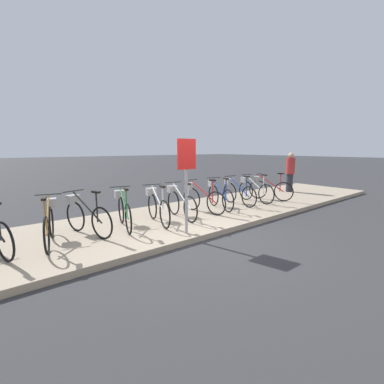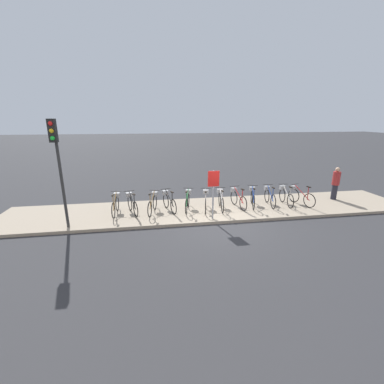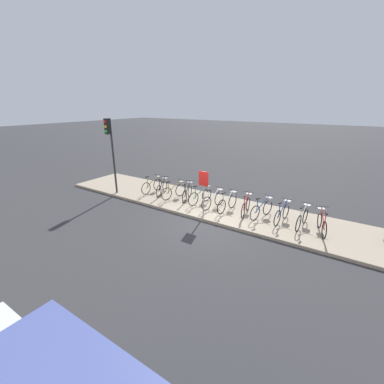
{
  "view_description": "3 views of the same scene",
  "coord_description": "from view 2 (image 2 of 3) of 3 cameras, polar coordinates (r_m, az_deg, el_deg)",
  "views": [
    {
      "loc": [
        -3.38,
        -3.78,
        1.87
      ],
      "look_at": [
        0.6,
        1.22,
        0.78
      ],
      "focal_mm": 24.0,
      "sensor_mm": 36.0,
      "label": 1
    },
    {
      "loc": [
        -2.58,
        -8.95,
        3.99
      ],
      "look_at": [
        -1.02,
        0.86,
        1.1
      ],
      "focal_mm": 24.0,
      "sensor_mm": 36.0,
      "label": 2
    },
    {
      "loc": [
        4.78,
        -8.34,
        4.64
      ],
      "look_at": [
        -0.95,
        0.45,
        1.01
      ],
      "focal_mm": 24.0,
      "sensor_mm": 36.0,
      "label": 3
    }
  ],
  "objects": [
    {
      "name": "parked_bicycle_0",
      "position": [
        11.13,
        -16.62,
        -2.52
      ],
      "size": [
        0.46,
        1.53,
        0.94
      ],
      "color": "black",
      "rests_on": "sidewalk"
    },
    {
      "name": "parked_bicycle_10",
      "position": [
        12.56,
        20.06,
        -0.71
      ],
      "size": [
        0.46,
        1.53,
        0.94
      ],
      "color": "black",
      "rests_on": "sidewalk"
    },
    {
      "name": "parked_bicycle_4",
      "position": [
        11.13,
        -0.99,
        -1.82
      ],
      "size": [
        0.54,
        1.49,
        0.94
      ],
      "color": "black",
      "rests_on": "sidewalk"
    },
    {
      "name": "parked_bicycle_5",
      "position": [
        11.12,
        3.05,
        -1.86
      ],
      "size": [
        0.5,
        1.5,
        0.94
      ],
      "color": "black",
      "rests_on": "sidewalk"
    },
    {
      "name": "parked_bicycle_2",
      "position": [
        10.93,
        -8.69,
        -2.35
      ],
      "size": [
        0.54,
        1.49,
        0.94
      ],
      "color": "black",
      "rests_on": "sidewalk"
    },
    {
      "name": "parked_bicycle_1",
      "position": [
        11.03,
        -13.22,
        -2.43
      ],
      "size": [
        0.63,
        1.46,
        0.94
      ],
      "color": "black",
      "rests_on": "sidewalk"
    },
    {
      "name": "parked_bicycle_8",
      "position": [
        11.91,
        13.32,
        -1.05
      ],
      "size": [
        0.59,
        1.48,
        0.94
      ],
      "color": "black",
      "rests_on": "sidewalk"
    },
    {
      "name": "parked_bicycle_3",
      "position": [
        11.08,
        -5.21,
        -1.96
      ],
      "size": [
        0.6,
        1.47,
        0.94
      ],
      "color": "black",
      "rests_on": "sidewalk"
    },
    {
      "name": "ground_plane",
      "position": [
        10.13,
        6.52,
        -7.08
      ],
      "size": [
        120.0,
        120.0,
        0.0
      ],
      "primitive_type": "plane",
      "color": "#2D2D30"
    },
    {
      "name": "parked_bicycle_9",
      "position": [
        12.25,
        16.82,
        -0.84
      ],
      "size": [
        0.46,
        1.52,
        0.94
      ],
      "color": "black",
      "rests_on": "sidewalk"
    },
    {
      "name": "sign_post",
      "position": [
        9.85,
        4.77,
        1.19
      ],
      "size": [
        0.44,
        0.07,
        1.94
      ],
      "color": "#99999E",
      "rests_on": "sidewalk"
    },
    {
      "name": "parked_bicycle_7",
      "position": [
        11.64,
        10.08,
        -1.27
      ],
      "size": [
        0.46,
        1.52,
        0.94
      ],
      "color": "black",
      "rests_on": "sidewalk"
    },
    {
      "name": "pedestrian",
      "position": [
        14.25,
        29.3,
        1.8
      ],
      "size": [
        0.34,
        0.34,
        1.59
      ],
      "color": "#23232D",
      "rests_on": "sidewalk"
    },
    {
      "name": "sidewalk",
      "position": [
        11.48,
        4.52,
        -3.84
      ],
      "size": [
        17.78,
        3.06,
        0.12
      ],
      "color": "gray",
      "rests_on": "ground_plane"
    },
    {
      "name": "parked_bicycle_6",
      "position": [
        11.31,
        6.43,
        -1.63
      ],
      "size": [
        0.46,
        1.52,
        0.94
      ],
      "color": "black",
      "rests_on": "sidewalk"
    },
    {
      "name": "traffic_light",
      "position": [
        9.77,
        -27.88,
        7.76
      ],
      "size": [
        0.24,
        0.4,
        3.84
      ],
      "color": "#2D2D2D",
      "rests_on": "sidewalk"
    },
    {
      "name": "parked_bicycle_11",
      "position": [
        12.82,
        22.84,
        -0.68
      ],
      "size": [
        0.6,
        1.47,
        0.94
      ],
      "color": "black",
      "rests_on": "sidewalk"
    }
  ]
}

